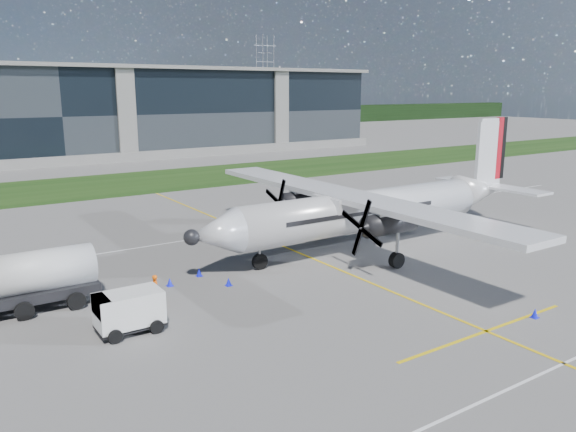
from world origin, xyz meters
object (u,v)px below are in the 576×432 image
at_px(baggage_tug, 129,312).
at_px(ground_crew_person, 156,287).
at_px(safety_cone_nose_port, 229,282).
at_px(safety_cone_nose_stbd, 199,272).
at_px(fuel_tanker_truck, 2,286).
at_px(turboprop_aircraft, 375,186).
at_px(safety_cone_fwd, 170,282).
at_px(safety_cone_tail, 490,220).
at_px(safety_cone_stbdwing, 242,212).
at_px(pylon_east, 265,80).
at_px(safety_cone_portwing, 535,313).

distance_m(baggage_tug, ground_crew_person, 3.74).
bearing_deg(safety_cone_nose_port, safety_cone_nose_stbd, 105.83).
relative_size(fuel_tanker_truck, safety_cone_nose_stbd, 17.26).
xyz_separation_m(turboprop_aircraft, ground_crew_person, (-17.84, -2.04, -3.70)).
distance_m(ground_crew_person, safety_cone_fwd, 2.90).
xyz_separation_m(safety_cone_tail, safety_cone_stbdwing, (-16.63, 15.36, 0.00)).
xyz_separation_m(pylon_east, fuel_tanker_truck, (-101.42, -140.72, -13.38)).
distance_m(safety_cone_tail, safety_cone_fwd, 29.91).
bearing_deg(safety_cone_fwd, safety_cone_portwing, -47.09).
relative_size(ground_crew_person, safety_cone_portwing, 3.80).
distance_m(ground_crew_person, safety_cone_nose_port, 4.74).
bearing_deg(fuel_tanker_truck, turboprop_aircraft, -1.66).
height_order(pylon_east, ground_crew_person, pylon_east).
relative_size(pylon_east, safety_cone_tail, 60.00).
height_order(pylon_east, safety_cone_nose_port, pylon_east).
height_order(safety_cone_tail, safety_cone_portwing, same).
distance_m(fuel_tanker_truck, safety_cone_nose_port, 12.24).
bearing_deg(safety_cone_nose_port, safety_cone_portwing, -50.08).
xyz_separation_m(ground_crew_person, safety_cone_portwing, (15.68, -12.81, -0.70)).
bearing_deg(safety_cone_stbdwing, fuel_tanker_truck, -146.63).
bearing_deg(safety_cone_nose_stbd, safety_cone_portwing, -53.30).
distance_m(safety_cone_stbdwing, safety_cone_portwing, 30.21).
xyz_separation_m(safety_cone_tail, safety_cone_nose_port, (-26.92, -1.69, 0.00)).
distance_m(pylon_east, safety_cone_nose_stbd, 167.67).
height_order(safety_cone_stbdwing, safety_cone_nose_stbd, same).
height_order(pylon_east, safety_cone_portwing, pylon_east).
height_order(fuel_tanker_truck, baggage_tug, fuel_tanker_truck).
distance_m(fuel_tanker_truck, safety_cone_portwing, 27.75).
bearing_deg(pylon_east, fuel_tanker_truck, -125.78).
bearing_deg(safety_cone_stbdwing, safety_cone_fwd, -131.25).
height_order(baggage_tug, safety_cone_tail, baggage_tug).
distance_m(turboprop_aircraft, safety_cone_portwing, 15.64).
bearing_deg(safety_cone_stbdwing, pylon_east, 57.86).
xyz_separation_m(baggage_tug, ground_crew_person, (2.41, 2.85, -0.06)).
distance_m(safety_cone_tail, safety_cone_nose_port, 26.97).
height_order(ground_crew_person, safety_cone_fwd, ground_crew_person).
bearing_deg(turboprop_aircraft, baggage_tug, -166.40).
relative_size(baggage_tug, safety_cone_tail, 6.72).
bearing_deg(safety_cone_fwd, safety_cone_nose_port, -32.48).
xyz_separation_m(fuel_tanker_truck, safety_cone_fwd, (8.93, -0.52, -1.37)).
xyz_separation_m(baggage_tug, safety_cone_nose_port, (7.09, 3.20, -0.76)).
bearing_deg(safety_cone_nose_stbd, safety_cone_nose_port, -74.17).
bearing_deg(fuel_tanker_truck, safety_cone_nose_port, -11.50).
bearing_deg(baggage_tug, safety_cone_portwing, -28.81).
bearing_deg(fuel_tanker_truck, safety_cone_nose_stbd, 0.93).
bearing_deg(safety_cone_nose_port, safety_cone_stbdwing, 58.89).
distance_m(turboprop_aircraft, safety_cone_tail, 14.44).
relative_size(ground_crew_person, safety_cone_nose_port, 3.80).
distance_m(pylon_east, baggage_tug, 175.91).
relative_size(baggage_tug, safety_cone_stbdwing, 6.72).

